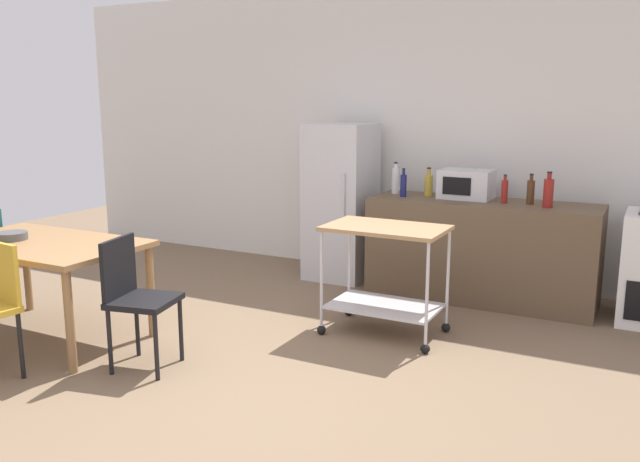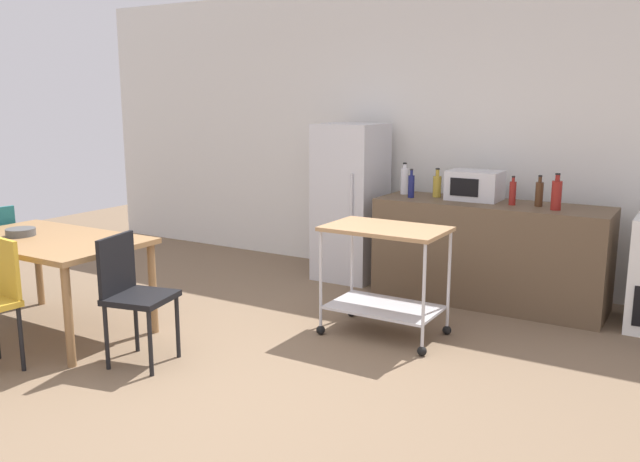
{
  "view_description": "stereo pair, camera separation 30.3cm",
  "coord_description": "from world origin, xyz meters",
  "px_view_note": "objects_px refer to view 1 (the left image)",
  "views": [
    {
      "loc": [
        2.28,
        -3.18,
        1.81
      ],
      "look_at": [
        -0.0,
        1.2,
        0.8
      ],
      "focal_mm": 37.09,
      "sensor_mm": 36.0,
      "label": 1
    },
    {
      "loc": [
        2.55,
        -3.04,
        1.81
      ],
      "look_at": [
        -0.0,
        1.2,
        0.8
      ],
      "focal_mm": 37.09,
      "sensor_mm": 36.0,
      "label": 2
    }
  ],
  "objects_px": {
    "dining_table": "(42,252)",
    "microwave": "(466,184)",
    "bottle_sparkling_water": "(396,180)",
    "refrigerator": "(341,202)",
    "bottle_hot_sauce": "(531,192)",
    "bottle_sesame_oil": "(505,191)",
    "bottle_vinegar": "(548,192)",
    "bottle_olive_oil": "(429,185)",
    "chair_black": "(135,293)",
    "kitchen_cart": "(385,262)",
    "fruit_bowl": "(12,236)",
    "bottle_soy_sauce": "(403,185)"
  },
  "relations": [
    {
      "from": "dining_table",
      "to": "microwave",
      "type": "height_order",
      "value": "microwave"
    },
    {
      "from": "bottle_sparkling_water",
      "to": "refrigerator",
      "type": "bearing_deg",
      "value": 179.49
    },
    {
      "from": "bottle_sparkling_water",
      "to": "bottle_hot_sauce",
      "type": "height_order",
      "value": "bottle_sparkling_water"
    },
    {
      "from": "dining_table",
      "to": "bottle_sesame_oil",
      "type": "distance_m",
      "value": 3.79
    },
    {
      "from": "dining_table",
      "to": "bottle_vinegar",
      "type": "relative_size",
      "value": 5.0
    },
    {
      "from": "bottle_olive_oil",
      "to": "bottle_sesame_oil",
      "type": "bearing_deg",
      "value": -8.12
    },
    {
      "from": "dining_table",
      "to": "chair_black",
      "type": "xyz_separation_m",
      "value": [
        1.01,
        -0.11,
        -0.15
      ]
    },
    {
      "from": "kitchen_cart",
      "to": "dining_table",
      "type": "bearing_deg",
      "value": -150.56
    },
    {
      "from": "dining_table",
      "to": "bottle_sesame_oil",
      "type": "relative_size",
      "value": 6.05
    },
    {
      "from": "bottle_vinegar",
      "to": "refrigerator",
      "type": "bearing_deg",
      "value": 174.61
    },
    {
      "from": "refrigerator",
      "to": "bottle_vinegar",
      "type": "xyz_separation_m",
      "value": [
        2.0,
        -0.19,
        0.25
      ]
    },
    {
      "from": "refrigerator",
      "to": "bottle_sesame_oil",
      "type": "bearing_deg",
      "value": -4.24
    },
    {
      "from": "microwave",
      "to": "fruit_bowl",
      "type": "bearing_deg",
      "value": -135.98
    },
    {
      "from": "dining_table",
      "to": "bottle_hot_sauce",
      "type": "bearing_deg",
      "value": 39.26
    },
    {
      "from": "bottle_sparkling_water",
      "to": "bottle_hot_sauce",
      "type": "distance_m",
      "value": 1.26
    },
    {
      "from": "microwave",
      "to": "bottle_olive_oil",
      "type": "bearing_deg",
      "value": -177.69
    },
    {
      "from": "bottle_sparkling_water",
      "to": "bottle_vinegar",
      "type": "distance_m",
      "value": 1.44
    },
    {
      "from": "kitchen_cart",
      "to": "chair_black",
      "type": "bearing_deg",
      "value": -132.12
    },
    {
      "from": "bottle_sesame_oil",
      "to": "fruit_bowl",
      "type": "relative_size",
      "value": 1.13
    },
    {
      "from": "bottle_olive_oil",
      "to": "bottle_sesame_oil",
      "type": "relative_size",
      "value": 1.07
    },
    {
      "from": "chair_black",
      "to": "bottle_sparkling_water",
      "type": "distance_m",
      "value": 2.85
    },
    {
      "from": "dining_table",
      "to": "bottle_sparkling_water",
      "type": "relative_size",
      "value": 5.04
    },
    {
      "from": "bottle_sparkling_water",
      "to": "chair_black",
      "type": "bearing_deg",
      "value": -106.65
    },
    {
      "from": "bottle_sparkling_water",
      "to": "bottle_olive_oil",
      "type": "height_order",
      "value": "bottle_sparkling_water"
    },
    {
      "from": "bottle_olive_oil",
      "to": "dining_table",
      "type": "bearing_deg",
      "value": -129.77
    },
    {
      "from": "refrigerator",
      "to": "bottle_vinegar",
      "type": "relative_size",
      "value": 5.16
    },
    {
      "from": "dining_table",
      "to": "bottle_hot_sauce",
      "type": "distance_m",
      "value": 3.98
    },
    {
      "from": "bottle_vinegar",
      "to": "bottle_olive_oil",
      "type": "bearing_deg",
      "value": 171.11
    },
    {
      "from": "bottle_sesame_oil",
      "to": "fruit_bowl",
      "type": "height_order",
      "value": "bottle_sesame_oil"
    },
    {
      "from": "bottle_sparkling_water",
      "to": "bottle_soy_sauce",
      "type": "relative_size",
      "value": 1.13
    },
    {
      "from": "bottle_sparkling_water",
      "to": "bottle_vinegar",
      "type": "height_order",
      "value": "bottle_vinegar"
    },
    {
      "from": "bottle_soy_sauce",
      "to": "bottle_vinegar",
      "type": "xyz_separation_m",
      "value": [
        1.28,
        -0.01,
        0.02
      ]
    },
    {
      "from": "bottle_vinegar",
      "to": "fruit_bowl",
      "type": "xyz_separation_m",
      "value": [
        -3.48,
        -2.46,
        -0.25
      ]
    },
    {
      "from": "chair_black",
      "to": "bottle_olive_oil",
      "type": "relative_size",
      "value": 3.35
    },
    {
      "from": "dining_table",
      "to": "microwave",
      "type": "relative_size",
      "value": 3.26
    },
    {
      "from": "bottle_olive_oil",
      "to": "bottle_vinegar",
      "type": "relative_size",
      "value": 0.88
    },
    {
      "from": "bottle_sparkling_water",
      "to": "microwave",
      "type": "xyz_separation_m",
      "value": [
        0.68,
        0.0,
        0.0
      ]
    },
    {
      "from": "refrigerator",
      "to": "bottle_sesame_oil",
      "type": "relative_size",
      "value": 6.25
    },
    {
      "from": "kitchen_cart",
      "to": "bottle_vinegar",
      "type": "bearing_deg",
      "value": 48.97
    },
    {
      "from": "dining_table",
      "to": "bottle_vinegar",
      "type": "height_order",
      "value": "bottle_vinegar"
    },
    {
      "from": "dining_table",
      "to": "bottle_vinegar",
      "type": "distance_m",
      "value": 4.04
    },
    {
      "from": "bottle_hot_sauce",
      "to": "bottle_vinegar",
      "type": "relative_size",
      "value": 0.88
    },
    {
      "from": "chair_black",
      "to": "bottle_vinegar",
      "type": "relative_size",
      "value": 2.96
    },
    {
      "from": "bottle_hot_sauce",
      "to": "bottle_vinegar",
      "type": "distance_m",
      "value": 0.2
    },
    {
      "from": "microwave",
      "to": "chair_black",
      "type": "bearing_deg",
      "value": -118.9
    },
    {
      "from": "kitchen_cart",
      "to": "bottle_olive_oil",
      "type": "height_order",
      "value": "bottle_olive_oil"
    },
    {
      "from": "bottle_soy_sauce",
      "to": "bottle_olive_oil",
      "type": "bearing_deg",
      "value": 39.87
    },
    {
      "from": "bottle_soy_sauce",
      "to": "fruit_bowl",
      "type": "relative_size",
      "value": 1.2
    },
    {
      "from": "refrigerator",
      "to": "fruit_bowl",
      "type": "distance_m",
      "value": 3.03
    },
    {
      "from": "fruit_bowl",
      "to": "refrigerator",
      "type": "bearing_deg",
      "value": 60.91
    }
  ]
}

